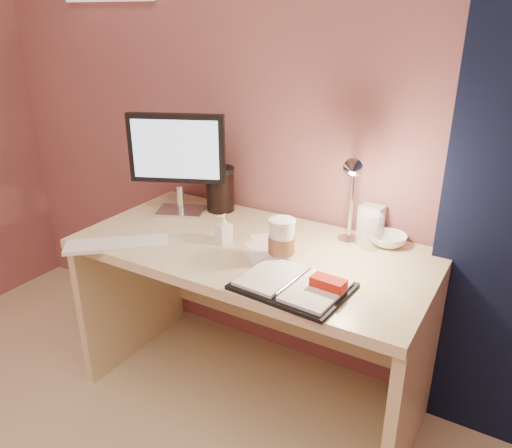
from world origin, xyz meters
The scene contains 14 objects.
desk centered at (0.00, 1.45, 0.50)m, with size 1.40×0.70×0.73m.
monitor centered at (-0.47, 1.51, 1.00)m, with size 0.40×0.22×0.45m.
keyboard centered at (-0.45, 1.10, 0.74)m, with size 0.40×0.12×0.02m, color white.
planner centered at (0.29, 1.17, 0.74)m, with size 0.38×0.30×0.06m.
paper_a centered at (0.05, 1.45, 0.73)m, with size 0.17×0.17×0.00m, color white.
paper_b centered at (0.09, 1.32, 0.73)m, with size 0.13×0.13×0.00m, color white.
paper_c centered at (0.05, 1.40, 0.73)m, with size 0.14×0.14×0.00m, color white.
coffee_cup centered at (0.15, 1.33, 0.81)m, with size 0.10×0.10×0.16m.
clear_cup centered at (0.40, 1.60, 0.80)m, with size 0.08×0.08×0.14m, color white.
bowl centered at (0.45, 1.66, 0.75)m, with size 0.14×0.14×0.05m, color white.
lotion_bottle centered at (-0.11, 1.35, 0.79)m, with size 0.05×0.06×0.12m, color white.
dark_jar centered at (-0.33, 1.64, 0.82)m, with size 0.13×0.13×0.18m, color black.
product_box centered at (0.37, 1.69, 0.80)m, with size 0.09×0.07×0.14m, color #B4B4B0.
desk_lamp centered at (0.28, 1.52, 0.97)m, with size 0.13×0.23×0.38m.
Camera 1 is at (0.92, -0.14, 1.57)m, focal length 35.00 mm.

